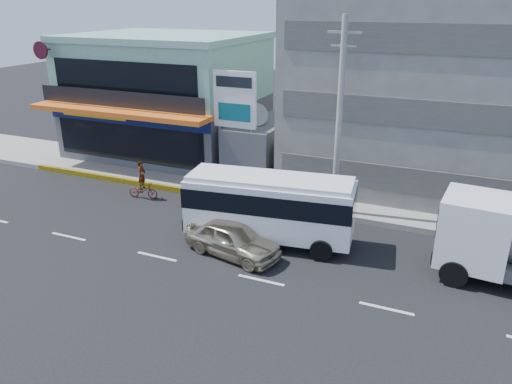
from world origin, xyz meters
TOP-DOWN VIEW (x-y plane):
  - ground at (0.00, 0.00)m, footprint 120.00×120.00m
  - sidewalk at (5.00, 9.50)m, footprint 70.00×5.00m
  - shop_building at (-8.00, 13.95)m, footprint 12.40×11.70m
  - concrete_building at (10.00, 15.00)m, footprint 16.00×12.00m
  - gap_structure at (0.00, 12.00)m, footprint 3.00×6.00m
  - satellite_dish at (0.00, 11.00)m, footprint 1.50×1.50m
  - billboard at (-0.50, 9.20)m, footprint 2.60×0.18m
  - utility_pole_near at (6.00, 7.40)m, footprint 1.60×0.30m
  - minibus at (4.00, 3.36)m, footprint 7.92×3.50m
  - sedan at (3.00, 1.50)m, footprint 4.79×2.73m
  - motorcycle_rider at (-4.63, 5.58)m, footprint 1.79×0.92m

SIDE VIEW (x-z plane):
  - ground at x=0.00m, z-range 0.00..0.00m
  - sidewalk at x=5.00m, z-range 0.00..0.30m
  - motorcycle_rider at x=-4.63m, z-range -0.37..1.82m
  - sedan at x=3.00m, z-range 0.00..1.54m
  - gap_structure at x=0.00m, z-range 0.00..3.50m
  - minibus at x=4.00m, z-range 0.31..3.52m
  - satellite_dish at x=0.00m, z-range 3.50..3.65m
  - shop_building at x=-8.00m, z-range 0.00..8.00m
  - billboard at x=-0.50m, z-range 1.48..8.38m
  - utility_pole_near at x=6.00m, z-range 0.15..10.15m
  - concrete_building at x=10.00m, z-range 0.00..14.00m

